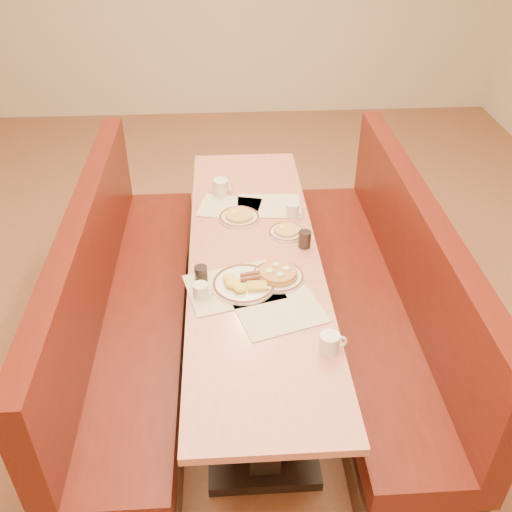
{
  "coord_description": "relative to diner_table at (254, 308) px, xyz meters",
  "views": [
    {
      "loc": [
        -0.15,
        -2.5,
        2.52
      ],
      "look_at": [
        0.0,
        -0.15,
        0.85
      ],
      "focal_mm": 40.0,
      "sensor_mm": 36.0,
      "label": 1
    }
  ],
  "objects": [
    {
      "name": "ground",
      "position": [
        0.0,
        0.0,
        -0.37
      ],
      "size": [
        8.0,
        8.0,
        0.0
      ],
      "primitive_type": "plane",
      "color": "#9E6647",
      "rests_on": "ground"
    },
    {
      "name": "room_envelope",
      "position": [
        0.0,
        0.0,
        1.56
      ],
      "size": [
        6.04,
        8.04,
        2.82
      ],
      "color": "beige",
      "rests_on": "ground"
    },
    {
      "name": "diner_table",
      "position": [
        0.0,
        0.0,
        0.0
      ],
      "size": [
        0.7,
        2.5,
        0.75
      ],
      "color": "black",
      "rests_on": "ground"
    },
    {
      "name": "booth_left",
      "position": [
        -0.73,
        0.0,
        -0.01
      ],
      "size": [
        0.55,
        2.5,
        1.05
      ],
      "color": "#4C3326",
      "rests_on": "ground"
    },
    {
      "name": "booth_right",
      "position": [
        0.73,
        0.0,
        -0.01
      ],
      "size": [
        0.55,
        2.5,
        1.05
      ],
      "color": "#4C3326",
      "rests_on": "ground"
    },
    {
      "name": "placemat_near_left",
      "position": [
        -0.12,
        -0.27,
        0.38
      ],
      "size": [
        0.52,
        0.44,
        0.0
      ],
      "primitive_type": "cube",
      "rotation": [
        0.0,
        0.0,
        0.26
      ],
      "color": "beige",
      "rests_on": "diner_table"
    },
    {
      "name": "placemat_near_right",
      "position": [
        0.1,
        -0.48,
        0.38
      ],
      "size": [
        0.46,
        0.4,
        0.0
      ],
      "primitive_type": "cube",
      "rotation": [
        0.0,
        0.0,
        0.3
      ],
      "color": "beige",
      "rests_on": "diner_table"
    },
    {
      "name": "placemat_far_left",
      "position": [
        -0.12,
        0.51,
        0.38
      ],
      "size": [
        0.41,
        0.35,
        0.0
      ],
      "primitive_type": "cube",
      "rotation": [
        0.0,
        0.0,
        -0.24
      ],
      "color": "beige",
      "rests_on": "diner_table"
    },
    {
      "name": "placemat_far_right",
      "position": [
        0.12,
        0.51,
        0.38
      ],
      "size": [
        0.4,
        0.31,
        0.0
      ],
      "primitive_type": "cube",
      "rotation": [
        0.0,
        0.0,
        -0.05
      ],
      "color": "beige",
      "rests_on": "diner_table"
    },
    {
      "name": "pancake_plate",
      "position": [
        0.11,
        -0.21,
        0.4
      ],
      "size": [
        0.27,
        0.27,
        0.06
      ],
      "rotation": [
        0.0,
        0.0,
        -0.28
      ],
      "color": "silver",
      "rests_on": "diner_table"
    },
    {
      "name": "eggs_plate",
      "position": [
        -0.07,
        -0.27,
        0.39
      ],
      "size": [
        0.32,
        0.32,
        0.06
      ],
      "rotation": [
        0.0,
        0.0,
        0.01
      ],
      "color": "silver",
      "rests_on": "diner_table"
    },
    {
      "name": "extra_plate_mid",
      "position": [
        0.2,
        0.2,
        0.39
      ],
      "size": [
        0.21,
        0.21,
        0.04
      ],
      "rotation": [
        0.0,
        0.0,
        0.08
      ],
      "color": "silver",
      "rests_on": "diner_table"
    },
    {
      "name": "extra_plate_far",
      "position": [
        -0.07,
        0.38,
        0.39
      ],
      "size": [
        0.24,
        0.24,
        0.05
      ],
      "rotation": [
        0.0,
        0.0,
        0.01
      ],
      "color": "silver",
      "rests_on": "diner_table"
    },
    {
      "name": "coffee_mug_a",
      "position": [
        0.28,
        -0.74,
        0.42
      ],
      "size": [
        0.12,
        0.09,
        0.09
      ],
      "rotation": [
        0.0,
        0.0,
        0.11
      ],
      "color": "silver",
      "rests_on": "diner_table"
    },
    {
      "name": "coffee_mug_b",
      "position": [
        -0.28,
        -0.34,
        0.42
      ],
      "size": [
        0.1,
        0.08,
        0.08
      ],
      "rotation": [
        0.0,
        0.0,
        -0.36
      ],
      "color": "silver",
      "rests_on": "diner_table"
    },
    {
      "name": "coffee_mug_c",
      "position": [
        0.25,
        0.39,
        0.42
      ],
      "size": [
        0.11,
        0.08,
        0.08
      ],
      "rotation": [
        0.0,
        0.0,
        -0.11
      ],
      "color": "silver",
      "rests_on": "diner_table"
    },
    {
      "name": "coffee_mug_d",
      "position": [
        -0.17,
        0.68,
        0.43
      ],
      "size": [
        0.13,
        0.09,
        0.1
      ],
      "rotation": [
        0.0,
        0.0,
        0.32
      ],
      "color": "silver",
      "rests_on": "diner_table"
    },
    {
      "name": "soda_tumbler_near",
      "position": [
        -0.28,
        -0.22,
        0.42
      ],
      "size": [
        0.07,
        0.07,
        0.09
      ],
      "color": "black",
      "rests_on": "diner_table"
    },
    {
      "name": "soda_tumbler_mid",
      "position": [
        0.28,
        0.07,
        0.42
      ],
      "size": [
        0.07,
        0.07,
        0.1
      ],
      "color": "black",
      "rests_on": "diner_table"
    }
  ]
}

